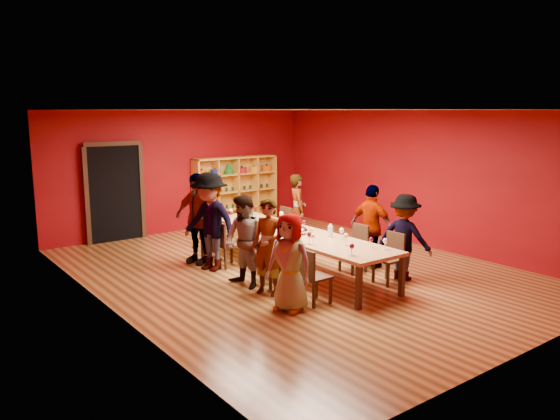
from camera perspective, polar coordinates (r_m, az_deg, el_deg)
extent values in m
cube|color=brown|center=(10.38, 1.58, -6.43)|extent=(7.10, 9.10, 0.02)
cube|color=#6D050A|center=(13.84, -10.11, 4.03)|extent=(7.10, 0.02, 3.00)
cube|color=#6D050A|center=(7.16, 24.73, -2.62)|extent=(7.10, 0.02, 3.00)
cube|color=#6D050A|center=(8.36, -17.57, -0.39)|extent=(0.02, 9.10, 3.00)
cube|color=#6D050A|center=(12.52, 14.32, 3.22)|extent=(0.02, 9.10, 3.00)
cube|color=silver|center=(9.94, 1.66, 10.48)|extent=(7.10, 9.10, 0.02)
cube|color=#BC7E4E|center=(10.20, 1.60, -2.50)|extent=(1.10, 4.50, 0.06)
cube|color=black|center=(8.42, 8.23, -8.04)|extent=(0.08, 0.08, 0.69)
cube|color=black|center=(11.77, -6.89, -2.70)|extent=(0.08, 0.08, 0.69)
cube|color=black|center=(9.11, 12.62, -6.76)|extent=(0.08, 0.08, 0.69)
cube|color=black|center=(12.27, -2.93, -2.09)|extent=(0.08, 0.08, 0.69)
cube|color=black|center=(13.12, -16.94, 1.64)|extent=(1.20, 0.14, 2.20)
cube|color=black|center=(12.94, -17.10, 6.64)|extent=(1.32, 0.06, 0.10)
cube|color=black|center=(12.85, -19.55, 1.31)|extent=(0.10, 0.06, 2.20)
cube|color=black|center=(13.29, -14.21, 1.88)|extent=(0.10, 0.06, 2.20)
cube|color=gold|center=(13.81, -8.79, 1.55)|extent=(0.04, 0.40, 1.80)
cube|color=gold|center=(15.05, -0.84, 2.39)|extent=(0.04, 0.40, 1.80)
cube|color=gold|center=(14.30, -4.70, 5.48)|extent=(2.40, 0.40, 0.04)
cube|color=gold|center=(14.55, -4.59, -1.44)|extent=(2.40, 0.40, 0.04)
cube|color=gold|center=(14.56, -5.04, 2.08)|extent=(2.40, 0.02, 1.80)
cube|color=gold|center=(14.47, -4.62, 0.23)|extent=(2.36, 0.38, 0.03)
cube|color=gold|center=(14.40, -4.64, 1.99)|extent=(2.36, 0.38, 0.03)
cube|color=gold|center=(14.34, -4.67, 3.77)|extent=(2.36, 0.38, 0.03)
cube|color=gold|center=(14.09, -6.71, 1.77)|extent=(0.03, 0.38, 1.76)
cube|color=gold|center=(14.40, -4.64, 1.99)|extent=(0.03, 0.38, 1.76)
cube|color=gold|center=(14.72, -2.67, 2.20)|extent=(0.03, 0.38, 1.76)
cylinder|color=#D3580C|center=(13.83, -8.19, 3.83)|extent=(0.26, 0.26, 0.15)
sphere|color=black|center=(13.82, -8.20, 4.22)|extent=(0.05, 0.05, 0.05)
cylinder|color=navy|center=(14.02, -6.75, 3.96)|extent=(0.26, 0.26, 0.15)
sphere|color=black|center=(14.01, -6.76, 4.34)|extent=(0.05, 0.05, 0.05)
cylinder|color=#1B6E27|center=(14.23, -5.36, 3.93)|extent=(0.26, 0.26, 0.08)
cone|color=#1B6E27|center=(14.21, -5.37, 4.53)|extent=(0.24, 0.24, 0.22)
cylinder|color=#A6121E|center=(14.44, -4.00, 4.19)|extent=(0.26, 0.26, 0.15)
sphere|color=black|center=(14.43, -4.01, 4.56)|extent=(0.05, 0.05, 0.05)
cylinder|color=gold|center=(14.66, -2.69, 4.29)|extent=(0.26, 0.26, 0.15)
sphere|color=black|center=(14.65, -2.69, 4.66)|extent=(0.05, 0.05, 0.05)
cylinder|color=#D3580C|center=(14.88, -1.41, 4.39)|extent=(0.26, 0.26, 0.15)
sphere|color=black|center=(14.88, -1.41, 4.76)|extent=(0.05, 0.05, 0.05)
cylinder|color=#1A2E1F|center=(13.95, -8.16, 0.05)|extent=(0.07, 0.07, 0.10)
cylinder|color=#1A2E1F|center=(14.04, -7.50, 0.13)|extent=(0.07, 0.07, 0.10)
cylinder|color=#1A2E1F|center=(14.13, -6.85, 0.21)|extent=(0.07, 0.07, 0.10)
cylinder|color=#1A2E1F|center=(14.22, -6.21, 0.29)|extent=(0.07, 0.07, 0.10)
cylinder|color=#1A2E1F|center=(14.32, -5.57, 0.37)|extent=(0.07, 0.07, 0.10)
cylinder|color=#1A2E1F|center=(14.41, -4.94, 0.45)|extent=(0.07, 0.07, 0.10)
cylinder|color=#1A2E1F|center=(14.51, -4.32, 0.52)|extent=(0.07, 0.07, 0.10)
cylinder|color=#1A2E1F|center=(14.61, -3.71, 0.60)|extent=(0.07, 0.07, 0.10)
cylinder|color=#1A2E1F|center=(14.71, -3.11, 0.67)|extent=(0.07, 0.07, 0.10)
cylinder|color=#1A2E1F|center=(14.81, -2.51, 0.74)|extent=(0.07, 0.07, 0.10)
cylinder|color=#1A2E1F|center=(14.91, -1.93, 0.81)|extent=(0.07, 0.07, 0.10)
cylinder|color=#1A2E1F|center=(15.02, -1.35, 0.89)|extent=(0.07, 0.07, 0.10)
cylinder|color=#1A2E1F|center=(13.88, -8.21, 1.88)|extent=(0.07, 0.07, 0.10)
cylinder|color=#1A2E1F|center=(13.97, -7.55, 1.95)|extent=(0.07, 0.07, 0.10)
cylinder|color=#1A2E1F|center=(14.06, -6.89, 2.02)|extent=(0.07, 0.07, 0.10)
cylinder|color=#1A2E1F|center=(14.15, -6.24, 2.08)|extent=(0.07, 0.07, 0.10)
cylinder|color=#1A2E1F|center=(14.24, -5.60, 2.15)|extent=(0.07, 0.07, 0.10)
cylinder|color=#1A2E1F|center=(14.34, -4.97, 2.22)|extent=(0.07, 0.07, 0.10)
cylinder|color=#1A2E1F|center=(14.44, -4.35, 2.28)|extent=(0.07, 0.07, 0.10)
cylinder|color=#1A2E1F|center=(14.54, -3.73, 2.34)|extent=(0.07, 0.07, 0.10)
cylinder|color=#1A2E1F|center=(14.64, -3.13, 2.41)|extent=(0.07, 0.07, 0.10)
cylinder|color=#1A2E1F|center=(14.74, -2.53, 2.47)|extent=(0.07, 0.07, 0.10)
cylinder|color=#1A2E1F|center=(14.84, -1.94, 2.53)|extent=(0.07, 0.07, 0.10)
cylinder|color=#1A2E1F|center=(14.95, -1.36, 2.59)|extent=(0.07, 0.07, 0.10)
cube|color=black|center=(8.60, 3.72, -6.97)|extent=(0.42, 0.42, 0.04)
cube|color=black|center=(8.42, 2.75, -5.64)|extent=(0.04, 0.40, 0.44)
cube|color=black|center=(8.44, 3.57, -8.91)|extent=(0.04, 0.04, 0.41)
cube|color=black|center=(8.66, 5.30, -8.44)|extent=(0.04, 0.04, 0.41)
cube|color=black|center=(8.69, 2.10, -8.32)|extent=(0.04, 0.04, 0.41)
cube|color=black|center=(8.90, 3.82, -7.89)|extent=(0.04, 0.04, 0.41)
imported|color=#4E4D53|center=(8.20, 1.00, -5.48)|extent=(0.66, 0.83, 1.50)
cube|color=black|center=(9.19, 0.48, -5.80)|extent=(0.42, 0.42, 0.04)
cube|color=black|center=(9.02, -0.48, -4.54)|extent=(0.04, 0.40, 0.44)
cube|color=black|center=(9.03, 0.27, -7.59)|extent=(0.04, 0.04, 0.41)
cube|color=black|center=(9.23, 1.97, -7.20)|extent=(0.04, 0.04, 0.41)
cube|color=black|center=(9.29, -1.00, -7.07)|extent=(0.04, 0.04, 0.41)
cube|color=black|center=(9.49, 0.67, -6.70)|extent=(0.04, 0.04, 0.41)
imported|color=pink|center=(8.90, -1.24, -3.90)|extent=(0.63, 0.70, 1.59)
cube|color=black|center=(9.62, -1.50, -5.07)|extent=(0.42, 0.42, 0.04)
cube|color=black|center=(9.45, -2.45, -3.85)|extent=(0.04, 0.40, 0.44)
cube|color=black|center=(9.45, -1.74, -6.77)|extent=(0.04, 0.04, 0.41)
cube|color=black|center=(9.64, -0.08, -6.42)|extent=(0.04, 0.04, 0.41)
cube|color=black|center=(9.72, -2.90, -6.29)|extent=(0.04, 0.04, 0.41)
cube|color=black|center=(9.91, -1.26, -5.96)|extent=(0.04, 0.04, 0.41)
imported|color=#5F7DC3|center=(9.28, -3.74, -3.31)|extent=(0.50, 0.81, 1.60)
cube|color=black|center=(10.62, -5.40, -3.62)|extent=(0.42, 0.42, 0.04)
cube|color=black|center=(10.47, -6.31, -2.49)|extent=(0.04, 0.40, 0.44)
cube|color=black|center=(10.45, -5.69, -5.13)|extent=(0.04, 0.04, 0.41)
cube|color=black|center=(10.63, -4.12, -4.85)|extent=(0.04, 0.04, 0.41)
cube|color=black|center=(10.74, -6.63, -4.73)|extent=(0.04, 0.04, 0.41)
cube|color=black|center=(10.90, -5.09, -4.47)|extent=(0.04, 0.04, 0.41)
imported|color=#47474C|center=(10.31, -7.35, -1.23)|extent=(0.84, 1.30, 1.86)
cube|color=black|center=(11.11, -6.98, -3.03)|extent=(0.42, 0.42, 0.04)
cube|color=black|center=(10.97, -7.87, -1.94)|extent=(0.04, 0.40, 0.44)
cube|color=black|center=(10.94, -7.28, -4.46)|extent=(0.04, 0.04, 0.41)
cube|color=black|center=(11.11, -5.75, -4.20)|extent=(0.04, 0.04, 0.41)
cube|color=black|center=(11.23, -8.14, -4.09)|extent=(0.04, 0.04, 0.41)
cube|color=black|center=(11.39, -6.64, -3.85)|extent=(0.04, 0.04, 0.41)
imported|color=#131434|center=(10.85, -8.63, -0.87)|extent=(0.85, 1.16, 1.80)
cube|color=black|center=(9.72, 11.19, -5.09)|extent=(0.42, 0.42, 0.04)
cube|color=black|center=(9.80, 11.99, -3.55)|extent=(0.04, 0.40, 0.44)
cube|color=black|center=(9.56, 11.22, -6.78)|extent=(0.04, 0.04, 0.41)
cube|color=black|center=(9.80, 12.56, -6.39)|extent=(0.04, 0.04, 0.41)
cube|color=black|center=(9.78, 9.73, -6.33)|extent=(0.04, 0.04, 0.41)
cube|color=black|center=(10.02, 11.08, -5.97)|extent=(0.04, 0.04, 0.41)
imported|color=#BE8087|center=(9.95, 12.87, -2.78)|extent=(0.71, 1.08, 1.54)
cube|color=black|center=(10.29, 7.64, -4.12)|extent=(0.42, 0.42, 0.04)
cube|color=black|center=(10.37, 8.42, -2.67)|extent=(0.04, 0.40, 0.44)
cube|color=black|center=(10.12, 7.60, -5.69)|extent=(0.04, 0.04, 0.41)
cube|color=black|center=(10.35, 8.95, -5.36)|extent=(0.04, 0.04, 0.41)
cube|color=black|center=(10.36, 6.28, -5.29)|extent=(0.04, 0.04, 0.41)
cube|color=black|center=(10.58, 7.63, -4.98)|extent=(0.04, 0.04, 0.41)
imported|color=#5676B2|center=(10.55, 9.57, -1.73)|extent=(0.57, 1.00, 1.61)
cube|color=black|center=(12.00, -0.10, -1.94)|extent=(0.42, 0.42, 0.04)
cube|color=black|center=(12.06, 0.63, -0.72)|extent=(0.04, 0.40, 0.44)
cube|color=black|center=(11.82, -0.26, -3.26)|extent=(0.04, 0.04, 0.41)
cube|color=black|center=(12.02, 1.04, -3.03)|extent=(0.04, 0.04, 0.41)
cube|color=black|center=(12.09, -1.23, -2.95)|extent=(0.04, 0.04, 0.41)
cube|color=black|center=(12.28, 0.06, -2.73)|extent=(0.04, 0.04, 0.41)
imported|color=white|center=(12.24, 1.83, 0.05)|extent=(0.63, 0.71, 1.60)
cylinder|color=silver|center=(9.27, 6.88, -3.66)|extent=(0.07, 0.07, 0.01)
cylinder|color=silver|center=(9.25, 6.89, -3.28)|extent=(0.01, 0.01, 0.12)
ellipsoid|color=#D1C682|center=(9.23, 6.90, -2.69)|extent=(0.09, 0.09, 0.10)
cylinder|color=silver|center=(9.78, 3.33, -2.87)|extent=(0.06, 0.06, 0.01)
cylinder|color=silver|center=(9.76, 3.33, -2.56)|extent=(0.01, 0.01, 0.10)
ellipsoid|color=#D1C682|center=(9.74, 3.34, -2.09)|extent=(0.07, 0.07, 0.08)
cylinder|color=silver|center=(10.42, 2.53, -2.03)|extent=(0.06, 0.06, 0.01)
cylinder|color=silver|center=(10.41, 2.53, -1.73)|extent=(0.01, 0.01, 0.10)
ellipsoid|color=#4A070F|center=(10.39, 2.54, -1.28)|extent=(0.07, 0.07, 0.09)
cylinder|color=silver|center=(9.67, 6.44, -3.07)|extent=(0.07, 0.07, 0.01)
cylinder|color=silver|center=(9.65, 6.44, -2.70)|extent=(0.01, 0.01, 0.12)
ellipsoid|color=silver|center=(9.63, 6.46, -2.14)|extent=(0.09, 0.09, 0.10)
cylinder|color=silver|center=(11.33, -5.18, -1.05)|extent=(0.06, 0.06, 0.01)
cylinder|color=silver|center=(11.32, -5.18, -0.76)|extent=(0.01, 0.01, 0.11)
ellipsoid|color=#4A070F|center=(11.30, -5.19, -0.31)|extent=(0.08, 0.08, 0.09)
cylinder|color=silver|center=(10.57, 0.56, -1.84)|extent=(0.06, 0.06, 0.01)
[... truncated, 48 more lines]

